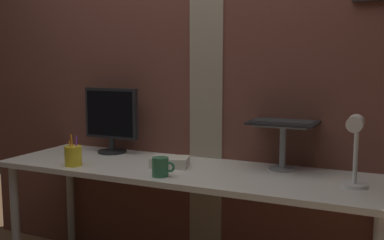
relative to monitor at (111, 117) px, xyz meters
name	(u,v)px	position (x,y,z in m)	size (l,w,h in m)	color
brick_wall_back	(192,53)	(0.48, 0.18, 0.39)	(3.18, 0.16, 2.69)	brown
desk	(184,181)	(0.60, -0.18, -0.30)	(2.10, 0.61, 0.73)	silver
monitor	(111,117)	(0.00, 0.00, 0.00)	(0.37, 0.18, 0.41)	black
laptop_stand	(283,139)	(1.08, 0.00, -0.06)	(0.28, 0.22, 0.25)	gray
laptop	(287,111)	(1.08, 0.07, 0.08)	(0.35, 0.29, 0.24)	black
desk_lamp	(355,144)	(1.46, -0.24, -0.02)	(0.12, 0.20, 0.34)	white
pen_cup	(73,156)	(0.02, -0.39, -0.17)	(0.09, 0.09, 0.17)	yellow
coffee_mug	(161,167)	(0.57, -0.39, -0.18)	(0.12, 0.08, 0.10)	#33724C
paper_clutter_stack	(170,162)	(0.51, -0.18, -0.20)	(0.20, 0.14, 0.05)	silver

